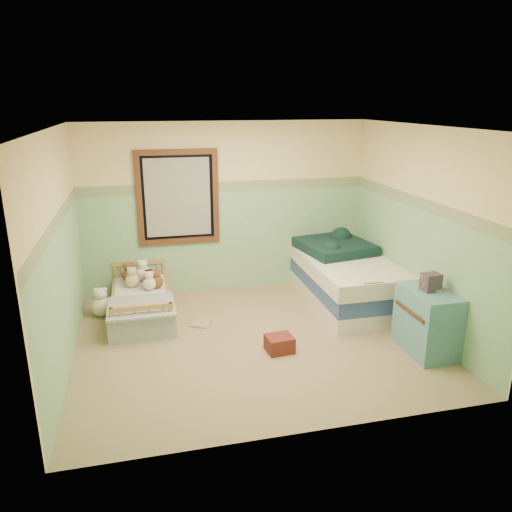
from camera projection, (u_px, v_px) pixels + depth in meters
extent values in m
cube|color=#89795B|center=(254.00, 341.00, 5.99)|extent=(4.20, 3.60, 0.02)
cube|color=white|center=(254.00, 126.00, 5.23)|extent=(4.20, 3.60, 0.02)
cube|color=beige|center=(226.00, 208.00, 7.28)|extent=(4.20, 0.04, 2.50)
cube|color=beige|center=(306.00, 301.00, 3.94)|extent=(4.20, 0.04, 2.50)
cube|color=beige|center=(58.00, 254.00, 5.14)|extent=(0.04, 3.60, 2.50)
cube|color=beige|center=(420.00, 230.00, 6.07)|extent=(0.04, 3.60, 2.50)
cube|color=#79B57B|center=(227.00, 241.00, 7.41)|extent=(4.20, 0.01, 1.50)
cube|color=#3A6439|center=(226.00, 187.00, 7.16)|extent=(4.20, 0.01, 0.15)
cube|color=#412816|center=(178.00, 198.00, 7.02)|extent=(1.16, 0.06, 1.36)
cube|color=#B3B3AF|center=(178.00, 197.00, 7.03)|extent=(0.92, 0.01, 1.12)
cube|color=#9C7040|center=(142.00, 309.00, 6.64)|extent=(0.75, 1.51, 0.19)
cube|color=silver|center=(141.00, 298.00, 6.59)|extent=(0.69, 1.44, 0.12)
cube|color=#597CB5|center=(141.00, 306.00, 6.13)|extent=(0.82, 0.75, 0.03)
sphere|color=brown|center=(129.00, 275.00, 6.97)|extent=(0.19, 0.19, 0.19)
sphere|color=white|center=(143.00, 274.00, 7.02)|extent=(0.21, 0.21, 0.21)
sphere|color=beige|center=(132.00, 280.00, 6.78)|extent=(0.20, 0.20, 0.20)
sphere|color=black|center=(150.00, 280.00, 6.84)|extent=(0.16, 0.16, 0.16)
sphere|color=#FBEBCF|center=(102.00, 306.00, 6.62)|extent=(0.27, 0.27, 0.27)
sphere|color=beige|center=(116.00, 315.00, 6.41)|extent=(0.23, 0.23, 0.23)
cube|color=white|center=(344.00, 293.00, 7.15)|extent=(1.09, 2.17, 0.22)
cube|color=navy|center=(345.00, 279.00, 7.09)|extent=(1.09, 2.17, 0.22)
cube|color=silver|center=(345.00, 264.00, 7.02)|extent=(1.13, 2.21, 0.22)
cube|color=black|center=(335.00, 246.00, 7.23)|extent=(1.07, 1.12, 0.14)
cube|color=teal|center=(427.00, 321.00, 5.62)|extent=(0.46, 0.74, 0.74)
cube|color=brown|center=(431.00, 282.00, 5.50)|extent=(0.21, 0.17, 0.20)
cube|color=maroon|center=(279.00, 344.00, 5.70)|extent=(0.32, 0.29, 0.19)
cube|color=orange|center=(201.00, 324.00, 6.38)|extent=(0.30, 0.28, 0.02)
sphere|color=brown|center=(156.00, 282.00, 6.75)|extent=(0.18, 0.18, 0.18)
sphere|color=#FBEBCF|center=(150.00, 284.00, 6.68)|extent=(0.18, 0.18, 0.18)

